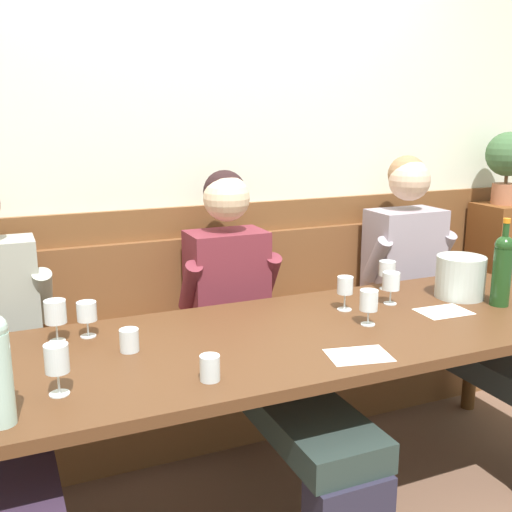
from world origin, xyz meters
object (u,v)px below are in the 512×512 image
(wine_glass_center_front, at_px, (87,313))
(wine_glass_right_end, at_px, (391,282))
(person_left_seat, at_px, (443,295))
(wine_glass_by_bottle, at_px, (55,314))
(wine_glass_near_bucket, at_px, (464,265))
(potted_plant, at_px, (508,160))
(wine_glass_mid_right, at_px, (57,361))
(wine_glass_mid_left, at_px, (369,301))
(ice_bucket, at_px, (460,277))
(wine_glass_left_end, at_px, (345,286))
(dining_table, at_px, (296,349))
(wine_glass_center_rear, at_px, (387,269))
(water_tumbler_left, at_px, (210,368))
(wine_bottle_amber_mid, at_px, (502,268))
(person_center_right_seat, at_px, (255,326))
(wall_bench, at_px, (230,372))
(water_tumbler_center, at_px, (129,340))

(wine_glass_center_front, relative_size, wine_glass_right_end, 0.95)
(person_left_seat, bearing_deg, wine_glass_by_bottle, -176.74)
(wine_glass_near_bucket, height_order, potted_plant, potted_plant)
(wine_glass_mid_right, bearing_deg, wine_glass_mid_left, 7.08)
(ice_bucket, relative_size, wine_glass_left_end, 1.49)
(dining_table, distance_m, wine_glass_mid_right, 0.91)
(wine_glass_center_rear, bearing_deg, wine_glass_left_end, -151.51)
(wine_glass_by_bottle, height_order, water_tumbler_left, wine_glass_by_bottle)
(dining_table, distance_m, wine_glass_near_bucket, 1.08)
(wine_glass_right_end, height_order, wine_glass_center_rear, wine_glass_right_end)
(wine_glass_right_end, bearing_deg, wine_bottle_amber_mid, -25.79)
(person_center_right_seat, relative_size, wine_glass_mid_right, 8.38)
(person_center_right_seat, relative_size, wine_glass_center_front, 9.81)
(wall_bench, relative_size, water_tumbler_left, 35.73)
(wine_bottle_amber_mid, distance_m, wine_glass_near_bucket, 0.34)
(wine_bottle_amber_mid, bearing_deg, wine_glass_left_end, 161.89)
(wall_bench, bearing_deg, potted_plant, 1.14)
(water_tumbler_center, bearing_deg, wall_bench, 46.21)
(wine_bottle_amber_mid, distance_m, water_tumbler_left, 1.41)
(dining_table, distance_m, ice_bucket, 0.89)
(wine_bottle_amber_mid, xyz_separation_m, wine_glass_by_bottle, (-1.78, 0.32, -0.06))
(wine_glass_by_bottle, distance_m, water_tumbler_left, 0.67)
(wine_glass_center_front, relative_size, water_tumbler_center, 1.68)
(wine_glass_center_rear, bearing_deg, wine_glass_mid_right, -161.00)
(wine_glass_right_end, relative_size, water_tumbler_center, 1.77)
(wine_glass_center_rear, height_order, wine_glass_left_end, wine_glass_left_end)
(wine_bottle_amber_mid, xyz_separation_m, wine_glass_left_end, (-0.64, 0.21, -0.06))
(wine_glass_center_front, distance_m, water_tumbler_left, 0.61)
(dining_table, relative_size, wine_glass_center_rear, 19.33)
(wine_glass_mid_left, xyz_separation_m, potted_plant, (1.46, 0.78, 0.44))
(person_center_right_seat, bearing_deg, wine_glass_center_front, -172.55)
(wine_glass_mid_right, relative_size, wine_glass_mid_left, 1.11)
(ice_bucket, distance_m, wine_glass_left_end, 0.57)
(wine_glass_by_bottle, bearing_deg, wine_bottle_amber_mid, -10.08)
(water_tumbler_center, bearing_deg, dining_table, -5.62)
(wine_glass_mid_right, bearing_deg, wine_glass_center_front, 71.61)
(person_left_seat, distance_m, wine_bottle_amber_mid, 0.49)
(dining_table, bearing_deg, person_left_seat, 19.75)
(dining_table, height_order, potted_plant, potted_plant)
(ice_bucket, bearing_deg, wine_glass_center_front, 174.27)
(person_center_right_seat, xyz_separation_m, wine_glass_center_front, (-0.71, -0.09, 0.18))
(wine_glass_center_front, distance_m, wine_glass_left_end, 1.04)
(wine_glass_right_end, relative_size, wine_glass_near_bucket, 0.98)
(wine_glass_center_rear, distance_m, wine_glass_near_bucket, 0.40)
(person_left_seat, bearing_deg, water_tumbler_center, -169.51)
(wine_glass_mid_right, relative_size, water_tumbler_left, 1.92)
(person_center_right_seat, bearing_deg, wine_glass_mid_left, -52.17)
(wine_glass_center_rear, bearing_deg, wine_bottle_amber_mid, -52.93)
(wine_glass_left_end, height_order, wine_glass_mid_left, wine_glass_left_end)
(wine_glass_mid_right, bearing_deg, wine_bottle_amber_mid, 4.03)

